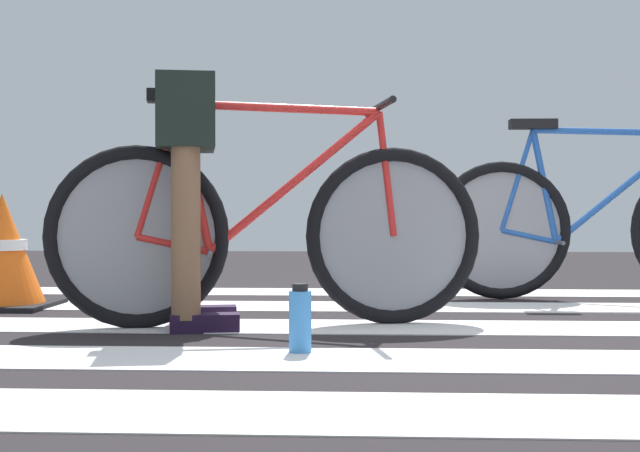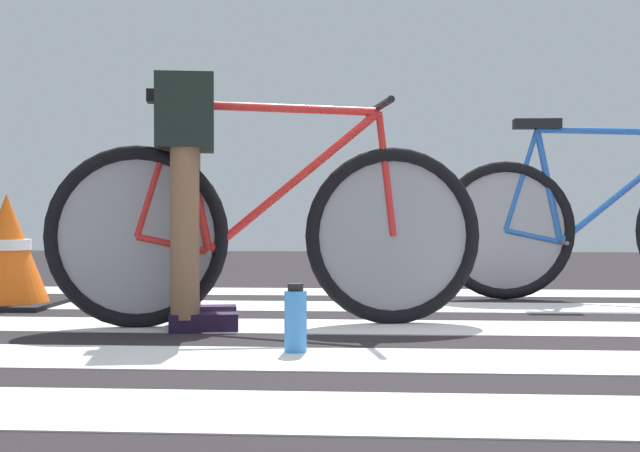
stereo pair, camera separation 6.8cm
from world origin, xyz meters
TOP-DOWN VIEW (x-y plane):
  - ground at (0.00, 0.00)m, footprint 18.00×14.00m
  - crosswalk_markings at (0.05, 0.00)m, footprint 5.43×4.22m
  - bicycle_1_of_2 at (-0.74, 0.40)m, footprint 1.72×0.55m
  - cyclist_1_of_2 at (-1.05, 0.34)m, footprint 0.38×0.45m
  - bicycle_2_of_2 at (0.86, 1.56)m, footprint 1.74×0.52m
  - water_bottle at (-0.56, -0.26)m, footprint 0.07×0.07m
  - traffic_cone at (-2.07, 1.03)m, footprint 0.47×0.47m

SIDE VIEW (x-z plane):
  - ground at x=0.00m, z-range 0.00..0.02m
  - crosswalk_markings at x=0.05m, z-range 0.02..0.02m
  - water_bottle at x=-0.56m, z-range 0.01..0.24m
  - traffic_cone at x=-2.07m, z-range 0.01..0.55m
  - bicycle_1_of_2 at x=-0.74m, z-range -0.06..0.87m
  - bicycle_2_of_2 at x=0.86m, z-range -0.06..0.87m
  - cyclist_1_of_2 at x=-1.05m, z-range 0.16..1.14m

